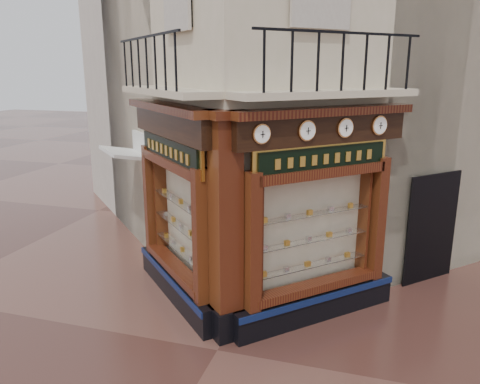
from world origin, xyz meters
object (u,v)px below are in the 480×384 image
at_px(clock_b, 307,131).
at_px(signboard_right, 324,158).
at_px(clock_c, 345,128).
at_px(clock_d, 379,125).
at_px(clock_a, 262,134).
at_px(corner_pilaster, 226,232).
at_px(signboard_left, 169,150).
at_px(awning, 131,256).

relative_size(clock_b, signboard_right, 0.17).
relative_size(clock_c, clock_d, 0.97).
bearing_deg(clock_a, corner_pilaster, 134.81).
distance_m(corner_pilaster, clock_c, 2.72).
bearing_deg(clock_d, signboard_right, 174.46).
bearing_deg(clock_b, corner_pilaster, 161.70).
xyz_separation_m(clock_a, clock_b, (0.61, 0.61, -0.00)).
xyz_separation_m(signboard_left, signboard_right, (2.92, 0.00, 0.00)).
bearing_deg(signboard_left, clock_b, -143.55).
relative_size(awning, signboard_left, 0.69).
bearing_deg(clock_b, clock_c, 0.00).
height_order(awning, signboard_right, signboard_right).
distance_m(clock_b, signboard_left, 2.76).
bearing_deg(clock_a, signboard_right, 4.77).
height_order(clock_a, clock_b, clock_b).
xyz_separation_m(clock_b, signboard_left, (-2.68, 0.40, -0.52)).
bearing_deg(clock_d, clock_b, -180.00).
distance_m(clock_c, signboard_right, 0.64).
bearing_deg(clock_a, signboard_left, 108.79).
distance_m(awning, signboard_left, 4.07).
bearing_deg(clock_b, signboard_right, 13.55).
height_order(corner_pilaster, clock_d, corner_pilaster).
bearing_deg(corner_pilaster, clock_a, -45.19).
bearing_deg(awning, corner_pilaster, -173.50).
distance_m(clock_d, signboard_left, 3.91).
distance_m(signboard_left, signboard_right, 2.92).
bearing_deg(signboard_left, clock_d, -124.18).
distance_m(clock_c, signboard_left, 3.29).
bearing_deg(clock_a, clock_b, 0.00).
bearing_deg(clock_d, awning, 125.15).
distance_m(clock_c, awning, 6.56).
xyz_separation_m(clock_c, signboard_right, (-0.33, -0.17, -0.52)).
height_order(corner_pilaster, clock_a, corner_pilaster).
bearing_deg(clock_d, clock_a, -180.00).
bearing_deg(corner_pilaster, clock_d, -8.41).
relative_size(clock_a, signboard_left, 0.14).
bearing_deg(awning, clock_a, -169.13).
relative_size(clock_a, clock_d, 0.90).
xyz_separation_m(corner_pilaster, clock_a, (0.60, -0.00, 1.67)).
bearing_deg(clock_d, clock_c, 180.00).
height_order(clock_a, clock_d, clock_d).
bearing_deg(clock_c, clock_b, -180.00).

